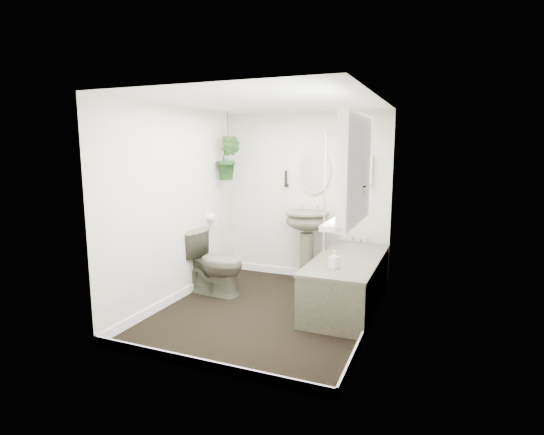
% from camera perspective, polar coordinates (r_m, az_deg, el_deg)
% --- Properties ---
extents(floor, '(2.30, 2.80, 0.02)m').
position_cam_1_polar(floor, '(4.91, -0.68, -12.57)').
color(floor, black).
rests_on(floor, ground).
extents(ceiling, '(2.30, 2.80, 0.02)m').
position_cam_1_polar(ceiling, '(4.58, -0.74, 15.46)').
color(ceiling, white).
rests_on(ceiling, ground).
extents(wall_back, '(2.30, 0.02, 2.30)m').
position_cam_1_polar(wall_back, '(5.92, 4.64, 2.81)').
color(wall_back, beige).
rests_on(wall_back, ground).
extents(wall_front, '(2.30, 0.02, 2.30)m').
position_cam_1_polar(wall_front, '(3.37, -10.13, -2.34)').
color(wall_front, beige).
rests_on(wall_front, ground).
extents(wall_left, '(0.02, 2.80, 2.30)m').
position_cam_1_polar(wall_left, '(5.16, -12.65, 1.64)').
color(wall_left, beige).
rests_on(wall_left, ground).
extents(wall_right, '(0.02, 2.80, 2.30)m').
position_cam_1_polar(wall_right, '(4.29, 13.70, 0.05)').
color(wall_right, beige).
rests_on(wall_right, ground).
extents(skirting, '(2.30, 2.80, 0.10)m').
position_cam_1_polar(skirting, '(4.89, -0.68, -11.91)').
color(skirting, white).
rests_on(skirting, floor).
extents(bathtub, '(0.72, 1.72, 0.58)m').
position_cam_1_polar(bathtub, '(5.03, 10.10, -8.53)').
color(bathtub, '#53513E').
rests_on(bathtub, floor).
extents(bath_screen, '(0.04, 0.72, 1.40)m').
position_cam_1_polar(bath_screen, '(5.37, 8.08, 3.47)').
color(bath_screen, silver).
rests_on(bath_screen, bathtub).
extents(shower_box, '(0.20, 0.10, 0.35)m').
position_cam_1_polar(shower_box, '(5.62, 12.31, 6.37)').
color(shower_box, white).
rests_on(shower_box, wall_back).
extents(oval_mirror, '(0.46, 0.03, 0.62)m').
position_cam_1_polar(oval_mirror, '(5.81, 5.64, 6.14)').
color(oval_mirror, '#B5AF9B').
rests_on(oval_mirror, wall_back).
extents(wall_sconce, '(0.04, 0.04, 0.22)m').
position_cam_1_polar(wall_sconce, '(5.94, 1.88, 5.28)').
color(wall_sconce, black).
rests_on(wall_sconce, wall_back).
extents(toilet_roll_holder, '(0.11, 0.11, 0.11)m').
position_cam_1_polar(toilet_roll_holder, '(5.75, -8.08, 0.04)').
color(toilet_roll_holder, white).
rests_on(toilet_roll_holder, wall_left).
extents(window_recess, '(0.08, 1.00, 0.90)m').
position_cam_1_polar(window_recess, '(3.56, 11.17, 6.37)').
color(window_recess, white).
rests_on(window_recess, wall_right).
extents(window_sill, '(0.18, 1.00, 0.04)m').
position_cam_1_polar(window_sill, '(3.62, 9.87, -0.23)').
color(window_sill, white).
rests_on(window_sill, wall_right).
extents(window_blinds, '(0.01, 0.86, 0.76)m').
position_cam_1_polar(window_blinds, '(3.57, 10.45, 6.40)').
color(window_blinds, white).
rests_on(window_blinds, wall_right).
extents(toilet, '(0.83, 0.52, 0.81)m').
position_cam_1_polar(toilet, '(5.40, -7.78, -5.97)').
color(toilet, '#53513E').
rests_on(toilet, floor).
extents(pedestal_sink, '(0.61, 0.53, 0.99)m').
position_cam_1_polar(pedestal_sink, '(5.70, 4.69, -4.10)').
color(pedestal_sink, '#53513E').
rests_on(pedestal_sink, floor).
extents(sill_plant, '(0.28, 0.25, 0.26)m').
position_cam_1_polar(sill_plant, '(3.79, 11.00, 2.45)').
color(sill_plant, black).
rests_on(sill_plant, window_sill).
extents(hanging_plant, '(0.37, 0.32, 0.59)m').
position_cam_1_polar(hanging_plant, '(5.83, -5.90, 7.93)').
color(hanging_plant, black).
rests_on(hanging_plant, ceiling).
extents(soap_bottle, '(0.11, 0.11, 0.19)m').
position_cam_1_polar(soap_bottle, '(4.49, 8.37, -5.58)').
color(soap_bottle, black).
rests_on(soap_bottle, bathtub).
extents(hanging_pot, '(0.16, 0.16, 0.12)m').
position_cam_1_polar(hanging_pot, '(5.83, -5.94, 10.24)').
color(hanging_pot, '#3F3329').
rests_on(hanging_pot, ceiling).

